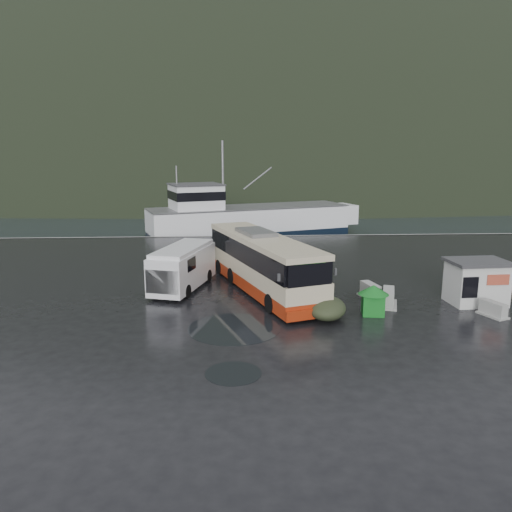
{
  "coord_description": "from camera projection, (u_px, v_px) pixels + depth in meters",
  "views": [
    {
      "loc": [
        -1.01,
        -25.21,
        7.8
      ],
      "look_at": [
        0.54,
        3.28,
        1.7
      ],
      "focal_mm": 35.0,
      "sensor_mm": 36.0,
      "label": 1
    }
  ],
  "objects": [
    {
      "name": "jersey_barrier_c",
      "position": [
        492.0,
        316.0,
        23.86
      ],
      "size": [
        1.17,
        1.57,
        0.71
      ],
      "primitive_type": null,
      "rotation": [
        0.0,
        0.0,
        0.37
      ],
      "color": "#999993",
      "rests_on": "ground"
    },
    {
      "name": "puddles",
      "position": [
        251.0,
        320.0,
        23.25
      ],
      "size": [
        7.48,
        15.58,
        0.01
      ],
      "color": "black",
      "rests_on": "ground"
    },
    {
      "name": "waste_bin_left",
      "position": [
        372.0,
        314.0,
        24.11
      ],
      "size": [
        1.2,
        1.2,
        1.47
      ],
      "primitive_type": null,
      "rotation": [
        0.0,
        0.0,
        -0.16
      ],
      "color": "#136B1E",
      "rests_on": "ground"
    },
    {
      "name": "fishing_trawler",
      "position": [
        249.0,
        224.0,
        53.42
      ],
      "size": [
        25.6,
        13.24,
        10.06
      ],
      "primitive_type": null,
      "rotation": [
        0.0,
        0.0,
        0.32
      ],
      "color": "white",
      "rests_on": "ground"
    },
    {
      "name": "ground",
      "position": [
        249.0,
        301.0,
        26.3
      ],
      "size": [
        160.0,
        160.0,
        0.0
      ],
      "primitive_type": "plane",
      "color": "black",
      "rests_on": "ground"
    },
    {
      "name": "dome_tent",
      "position": [
        326.0,
        318.0,
        23.56
      ],
      "size": [
        2.37,
        2.88,
        0.99
      ],
      "primitive_type": null,
      "rotation": [
        0.0,
        0.0,
        -0.25
      ],
      "color": "#2D3520",
      "rests_on": "ground"
    },
    {
      "name": "jersey_barrier_b",
      "position": [
        388.0,
        306.0,
        25.43
      ],
      "size": [
        1.37,
        1.93,
        0.87
      ],
      "primitive_type": null,
      "rotation": [
        0.0,
        0.0,
        -0.32
      ],
      "color": "#999993",
      "rests_on": "ground"
    },
    {
      "name": "headland",
      "position": [
        249.0,
        164.0,
        270.95
      ],
      "size": [
        780.0,
        540.0,
        570.0
      ],
      "primitive_type": "ellipsoid",
      "color": "black",
      "rests_on": "ground"
    },
    {
      "name": "ticket_kiosk",
      "position": [
        474.0,
        303.0,
        25.84
      ],
      "size": [
        3.03,
        2.36,
        2.28
      ],
      "primitive_type": null,
      "rotation": [
        0.0,
        0.0,
        0.05
      ],
      "color": "silver",
      "rests_on": "ground"
    },
    {
      "name": "quay_edge",
      "position": [
        240.0,
        236.0,
        45.83
      ],
      "size": [
        160.0,
        0.6,
        1.5
      ],
      "primitive_type": "cube",
      "color": "#999993",
      "rests_on": "ground"
    },
    {
      "name": "waste_bin_right",
      "position": [
        299.0,
        299.0,
        26.52
      ],
      "size": [
        1.36,
        1.36,
        1.51
      ],
      "primitive_type": null,
      "rotation": [
        0.0,
        0.0,
        -0.32
      ],
      "color": "#136B1E",
      "rests_on": "ground"
    },
    {
      "name": "white_van",
      "position": [
        184.0,
        288.0,
        28.62
      ],
      "size": [
        3.65,
        6.25,
        2.47
      ],
      "primitive_type": null,
      "rotation": [
        0.0,
        0.0,
        -0.29
      ],
      "color": "white",
      "rests_on": "ground"
    },
    {
      "name": "coach_bus",
      "position": [
        262.0,
        290.0,
        28.21
      ],
      "size": [
        6.52,
        12.12,
        3.33
      ],
      "primitive_type": null,
      "rotation": [
        0.0,
        0.0,
        0.32
      ],
      "color": "beige",
      "rests_on": "ground"
    },
    {
      "name": "jersey_barrier_a",
      "position": [
        370.0,
        298.0,
        26.74
      ],
      "size": [
        1.13,
        1.74,
        0.81
      ],
      "primitive_type": null,
      "rotation": [
        0.0,
        0.0,
        0.21
      ],
      "color": "#999993",
      "rests_on": "ground"
    },
    {
      "name": "harbor_water",
      "position": [
        232.0,
        179.0,
        133.71
      ],
      "size": [
        300.0,
        180.0,
        0.02
      ],
      "primitive_type": "cube",
      "color": "black",
      "rests_on": "ground"
    }
  ]
}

